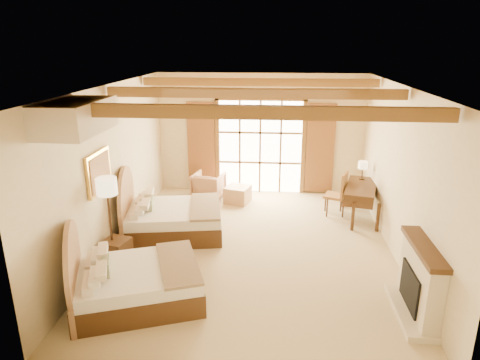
# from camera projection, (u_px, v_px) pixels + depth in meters

# --- Properties ---
(floor) EXTENTS (7.00, 7.00, 0.00)m
(floor) POSITION_uv_depth(u_px,v_px,m) (252.00, 247.00, 8.64)
(floor) COLOR #CCB689
(floor) RESTS_ON ground
(wall_back) EXTENTS (5.50, 0.00, 5.50)m
(wall_back) POSITION_uv_depth(u_px,v_px,m) (260.00, 134.00, 11.46)
(wall_back) COLOR beige
(wall_back) RESTS_ON ground
(wall_left) EXTENTS (0.00, 7.00, 7.00)m
(wall_left) POSITION_uv_depth(u_px,v_px,m) (113.00, 168.00, 8.37)
(wall_left) COLOR beige
(wall_left) RESTS_ON ground
(wall_right) EXTENTS (0.00, 7.00, 7.00)m
(wall_right) POSITION_uv_depth(u_px,v_px,m) (401.00, 175.00, 7.92)
(wall_right) COLOR beige
(wall_right) RESTS_ON ground
(ceiling) EXTENTS (7.00, 7.00, 0.00)m
(ceiling) POSITION_uv_depth(u_px,v_px,m) (254.00, 86.00, 7.65)
(ceiling) COLOR #B0783E
(ceiling) RESTS_ON ground
(ceiling_beams) EXTENTS (5.39, 4.60, 0.18)m
(ceiling_beams) POSITION_uv_depth(u_px,v_px,m) (254.00, 93.00, 7.69)
(ceiling_beams) COLOR brown
(ceiling_beams) RESTS_ON ceiling
(french_doors) EXTENTS (3.95, 0.08, 2.60)m
(french_doors) POSITION_uv_depth(u_px,v_px,m) (260.00, 147.00, 11.51)
(french_doors) COLOR white
(french_doors) RESTS_ON ground
(fireplace) EXTENTS (0.46, 1.40, 1.16)m
(fireplace) POSITION_uv_depth(u_px,v_px,m) (418.00, 284.00, 6.37)
(fireplace) COLOR beige
(fireplace) RESTS_ON ground
(painting) EXTENTS (0.06, 0.95, 0.75)m
(painting) POSITION_uv_depth(u_px,v_px,m) (99.00, 172.00, 7.61)
(painting) COLOR gold
(painting) RESTS_ON wall_left
(canopy_valance) EXTENTS (0.70, 1.40, 0.45)m
(canopy_valance) POSITION_uv_depth(u_px,v_px,m) (76.00, 117.00, 6.03)
(canopy_valance) COLOR beige
(canopy_valance) RESTS_ON ceiling
(bed_near) EXTENTS (2.40, 2.03, 1.27)m
(bed_near) POSITION_uv_depth(u_px,v_px,m) (128.00, 280.00, 6.74)
(bed_near) COLOR #3F2610
(bed_near) RESTS_ON floor
(bed_far) EXTENTS (2.27, 1.84, 1.33)m
(bed_far) POSITION_uv_depth(u_px,v_px,m) (166.00, 216.00, 9.13)
(bed_far) COLOR #3F2610
(bed_far) RESTS_ON floor
(nightstand) EXTENTS (0.54, 0.54, 0.53)m
(nightstand) POSITION_uv_depth(u_px,v_px,m) (117.00, 253.00, 7.83)
(nightstand) COLOR #3F2610
(nightstand) RESTS_ON floor
(floor_lamp) EXTENTS (0.36, 0.36, 1.71)m
(floor_lamp) POSITION_uv_depth(u_px,v_px,m) (107.00, 192.00, 7.48)
(floor_lamp) COLOR #362315
(floor_lamp) RESTS_ON floor
(armchair) EXTENTS (0.90, 0.92, 0.71)m
(armchair) POSITION_uv_depth(u_px,v_px,m) (208.00, 186.00, 11.22)
(armchair) COLOR #A4714F
(armchair) RESTS_ON floor
(ottoman) EXTENTS (0.72, 0.72, 0.42)m
(ottoman) POSITION_uv_depth(u_px,v_px,m) (238.00, 194.00, 11.03)
(ottoman) COLOR tan
(ottoman) RESTS_ON floor
(desk) EXTENTS (1.00, 1.62, 0.81)m
(desk) POSITION_uv_depth(u_px,v_px,m) (360.00, 201.00, 9.94)
(desk) COLOR #3F2610
(desk) RESTS_ON floor
(desk_chair) EXTENTS (0.61, 0.60, 1.05)m
(desk_chair) POSITION_uv_depth(u_px,v_px,m) (335.00, 201.00, 10.21)
(desk_chair) COLOR #A07542
(desk_chair) RESTS_ON floor
(desk_lamp) EXTENTS (0.22, 0.22, 0.45)m
(desk_lamp) POSITION_uv_depth(u_px,v_px,m) (363.00, 166.00, 10.17)
(desk_lamp) COLOR #362315
(desk_lamp) RESTS_ON desk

